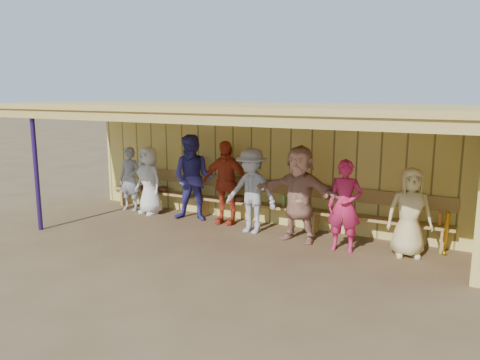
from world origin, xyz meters
name	(u,v)px	position (x,y,z in m)	size (l,w,h in m)	color
ground	(231,237)	(0.00, 0.00, 0.00)	(90.00, 90.00, 0.00)	brown
player_a	(130,179)	(-3.10, 0.70, 0.74)	(0.54, 0.35, 1.48)	gray
player_b	(149,180)	(-2.51, 0.66, 0.76)	(0.75, 0.49, 1.53)	silver
player_c	(193,178)	(-1.33, 0.70, 0.92)	(0.89, 0.70, 1.84)	#36328B
player_d	(225,182)	(-0.60, 0.81, 0.87)	(1.02, 0.42, 1.74)	#BD3A1E
player_e	(251,191)	(0.18, 0.48, 0.83)	(1.07, 0.62, 1.66)	#9B9BA3
player_f	(299,194)	(1.18, 0.42, 0.89)	(1.65, 0.52, 1.78)	tan
player_g	(345,206)	(2.08, 0.28, 0.80)	(0.58, 0.38, 1.59)	#BF1E4C
player_h	(410,212)	(3.10, 0.54, 0.75)	(0.74, 0.48, 1.50)	#D7BE79
dugout_structure	(266,146)	(0.39, 0.69, 1.69)	(8.80, 3.20, 2.50)	#DAC35D
bench	(258,199)	(0.00, 1.12, 0.53)	(7.60, 0.34, 0.93)	#AB8749
dugout_equipment	(218,197)	(-0.90, 0.99, 0.49)	(6.76, 0.62, 0.80)	#C78617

